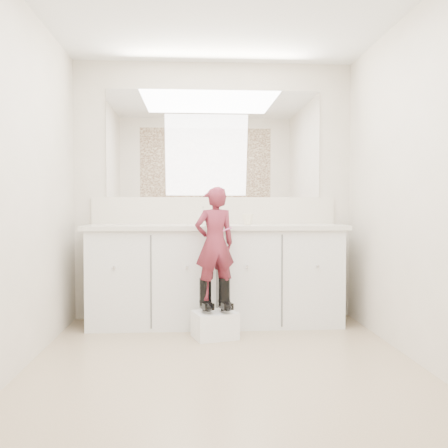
{
  "coord_description": "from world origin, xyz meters",
  "views": [
    {
      "loc": [
        -0.2,
        -3.2,
        1.05
      ],
      "look_at": [
        0.05,
        0.82,
        0.91
      ],
      "focal_mm": 40.0,
      "sensor_mm": 36.0,
      "label": 1
    }
  ],
  "objects": [
    {
      "name": "cup",
      "position": [
        0.29,
        1.23,
        0.94
      ],
      "size": [
        0.13,
        0.13,
        0.1
      ],
      "primitive_type": "imported",
      "rotation": [
        0.0,
        0.0,
        -0.3
      ],
      "color": "#F1E5C1",
      "rests_on": "countertop"
    },
    {
      "name": "boot_right",
      "position": [
        0.05,
        0.75,
        0.35
      ],
      "size": [
        0.15,
        0.2,
        0.27
      ],
      "primitive_type": null,
      "rotation": [
        0.0,
        0.0,
        0.28
      ],
      "color": "black",
      "rests_on": "step_stool"
    },
    {
      "name": "floor",
      "position": [
        0.0,
        0.0,
        0.0
      ],
      "size": [
        3.0,
        3.0,
        0.0
      ],
      "primitive_type": "plane",
      "color": "#8D7C5C",
      "rests_on": "ground"
    },
    {
      "name": "toddler",
      "position": [
        -0.03,
        0.75,
        0.76
      ],
      "size": [
        0.37,
        0.3,
        0.9
      ],
      "primitive_type": "imported",
      "rotation": [
        0.0,
        0.0,
        3.42
      ],
      "color": "#9C304A",
      "rests_on": "step_stool"
    },
    {
      "name": "mirror",
      "position": [
        0.0,
        1.49,
        1.64
      ],
      "size": [
        2.0,
        0.02,
        1.0
      ],
      "primitive_type": "cube",
      "color": "white",
      "rests_on": "wall_back"
    },
    {
      "name": "vanity_cabinet",
      "position": [
        0.0,
        1.23,
        0.42
      ],
      "size": [
        2.2,
        0.55,
        0.85
      ],
      "primitive_type": "cube",
      "color": "silver",
      "rests_on": "floor"
    },
    {
      "name": "faucet",
      "position": [
        0.0,
        1.38,
        0.94
      ],
      "size": [
        0.08,
        0.08,
        0.1
      ],
      "primitive_type": "cylinder",
      "color": "silver",
      "rests_on": "countertop"
    },
    {
      "name": "wall_back",
      "position": [
        0.0,
        1.5,
        1.2
      ],
      "size": [
        2.6,
        0.0,
        2.6
      ],
      "primitive_type": "plane",
      "rotation": [
        1.57,
        0.0,
        0.0
      ],
      "color": "beige",
      "rests_on": "floor"
    },
    {
      "name": "wall_right",
      "position": [
        1.3,
        0.0,
        1.2
      ],
      "size": [
        0.0,
        3.0,
        3.0
      ],
      "primitive_type": "plane",
      "rotation": [
        1.57,
        0.0,
        -1.57
      ],
      "color": "beige",
      "rests_on": "floor"
    },
    {
      "name": "wall_left",
      "position": [
        -1.3,
        0.0,
        1.2
      ],
      "size": [
        0.0,
        3.0,
        3.0
      ],
      "primitive_type": "plane",
      "rotation": [
        1.57,
        0.0,
        1.57
      ],
      "color": "beige",
      "rests_on": "floor"
    },
    {
      "name": "boot_left",
      "position": [
        -0.1,
        0.75,
        0.35
      ],
      "size": [
        0.15,
        0.2,
        0.27
      ],
      "primitive_type": null,
      "rotation": [
        0.0,
        0.0,
        0.28
      ],
      "color": "black",
      "rests_on": "step_stool"
    },
    {
      "name": "step_stool",
      "position": [
        -0.03,
        0.75,
        0.1
      ],
      "size": [
        0.39,
        0.35,
        0.21
      ],
      "primitive_type": "cube",
      "rotation": [
        0.0,
        0.0,
        0.28
      ],
      "color": "white",
      "rests_on": "floor"
    },
    {
      "name": "backsplash",
      "position": [
        0.0,
        1.49,
        1.02
      ],
      "size": [
        2.28,
        0.03,
        0.25
      ],
      "primitive_type": "cube",
      "color": "beige",
      "rests_on": "countertop"
    },
    {
      "name": "soap_bottle",
      "position": [
        -0.11,
        1.19,
        0.97
      ],
      "size": [
        0.09,
        0.09,
        0.16
      ],
      "primitive_type": "imported",
      "rotation": [
        0.0,
        0.0,
        -0.28
      ],
      "color": "silver",
      "rests_on": "countertop"
    },
    {
      "name": "countertop",
      "position": [
        0.0,
        1.21,
        0.87
      ],
      "size": [
        2.28,
        0.58,
        0.04
      ],
      "primitive_type": "cube",
      "color": "beige",
      "rests_on": "vanity_cabinet"
    },
    {
      "name": "wall_front",
      "position": [
        0.0,
        -1.5,
        1.2
      ],
      "size": [
        2.6,
        0.0,
        2.6
      ],
      "primitive_type": "plane",
      "rotation": [
        -1.57,
        0.0,
        0.0
      ],
      "color": "beige",
      "rests_on": "floor"
    },
    {
      "name": "toothbrush",
      "position": [
        0.04,
        0.75,
        0.86
      ],
      "size": [
        0.13,
        0.05,
        0.06
      ],
      "primitive_type": "cylinder",
      "rotation": [
        0.0,
        1.22,
        0.28
      ],
      "color": "#D1519B",
      "rests_on": "toddler"
    },
    {
      "name": "dot_panel",
      "position": [
        0.0,
        -1.49,
        1.65
      ],
      "size": [
        2.0,
        0.01,
        1.2
      ],
      "primitive_type": "cube",
      "color": "#472819",
      "rests_on": "wall_front"
    }
  ]
}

